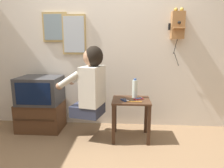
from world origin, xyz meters
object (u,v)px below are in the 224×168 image
object	(u,v)px
wall_mirror	(74,35)
toothbrush	(133,101)
cell_phone_held	(125,100)
water_bottle	(135,89)
framed_picture	(55,27)
cell_phone_spare	(139,99)
wall_phone_antique	(178,25)
person	(91,83)
television	(40,90)

from	to	relation	value
wall_mirror	toothbrush	distance (m)	1.31
cell_phone_held	water_bottle	xyz separation A→B (m)	(0.13, 0.14, 0.12)
framed_picture	cell_phone_spare	world-z (taller)	framed_picture
wall_mirror	water_bottle	distance (m)	1.18
toothbrush	water_bottle	bearing A→B (deg)	-8.29
wall_phone_antique	water_bottle	distance (m)	1.06
wall_mirror	person	bearing A→B (deg)	-58.06
wall_phone_antique	water_bottle	world-z (taller)	wall_phone_antique
wall_mirror	television	bearing A→B (deg)	-149.41
wall_mirror	cell_phone_spare	world-z (taller)	wall_mirror
cell_phone_held	person	bearing A→B (deg)	153.55
cell_phone_held	toothbrush	distance (m)	0.12
wall_phone_antique	cell_phone_held	xyz separation A→B (m)	(-0.71, -0.46, -0.95)
toothbrush	framed_picture	bearing A→B (deg)	62.33
wall_phone_antique	cell_phone_spare	distance (m)	1.15
television	cell_phone_spare	world-z (taller)	television
wall_mirror	cell_phone_spare	distance (m)	1.31
television	wall_mirror	size ratio (longest dim) A/B	1.01
framed_picture	water_bottle	distance (m)	1.46
television	framed_picture	distance (m)	0.93
wall_phone_antique	toothbrush	distance (m)	1.24
wall_mirror	cell_phone_held	bearing A→B (deg)	-34.02
wall_phone_antique	toothbrush	xyz separation A→B (m)	(-0.60, -0.52, -0.95)
television	cell_phone_held	size ratio (longest dim) A/B	4.16
television	toothbrush	distance (m)	1.33
person	wall_phone_antique	xyz separation A→B (m)	(1.14, 0.47, 0.74)
wall_phone_antique	cell_phone_spare	size ratio (longest dim) A/B	5.70
framed_picture	toothbrush	distance (m)	1.57
framed_picture	water_bottle	bearing A→B (deg)	-17.32
wall_phone_antique	water_bottle	size ratio (longest dim) A/B	3.05
person	wall_mirror	world-z (taller)	wall_mirror
wall_phone_antique	wall_mirror	distance (m)	1.46
person	television	size ratio (longest dim) A/B	1.53
toothbrush	person	bearing A→B (deg)	83.01
framed_picture	television	bearing A→B (deg)	-121.69
person	cell_phone_held	bearing A→B (deg)	-75.83
television	wall_phone_antique	world-z (taller)	wall_phone_antique
person	toothbrush	world-z (taller)	person
water_bottle	wall_mirror	bearing A→B (deg)	157.78
television	toothbrush	xyz separation A→B (m)	(1.29, -0.30, -0.05)
person	water_bottle	world-z (taller)	person
cell_phone_held	toothbrush	xyz separation A→B (m)	(0.11, -0.06, 0.00)
television	water_bottle	distance (m)	1.33
framed_picture	wall_mirror	size ratio (longest dim) A/B	0.74
water_bottle	cell_phone_held	bearing A→B (deg)	-132.62
television	wall_mirror	bearing A→B (deg)	30.59
framed_picture	toothbrush	size ratio (longest dim) A/B	2.26
wall_phone_antique	television	bearing A→B (deg)	-173.32
television	cell_phone_held	world-z (taller)	television
wall_phone_antique	cell_phone_spare	world-z (taller)	wall_phone_antique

